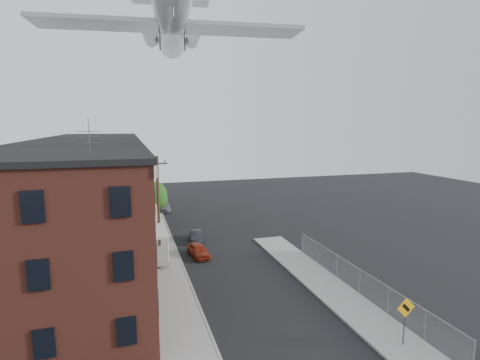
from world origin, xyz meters
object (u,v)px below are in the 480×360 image
object	(u,v)px
street_tree	(155,196)
car_far	(164,206)
warning_sign	(405,314)
car_near	(198,250)
airplane	(172,21)
utility_pole	(158,203)
car_mid	(196,236)

from	to	relation	value
street_tree	car_far	world-z (taller)	street_tree
warning_sign	street_tree	world-z (taller)	street_tree
car_near	airplane	size ratio (longest dim) A/B	0.12
warning_sign	airplane	size ratio (longest dim) A/B	0.10
utility_pole	car_near	bearing A→B (deg)	-34.35
street_tree	car_mid	world-z (taller)	street_tree
car_near	airplane	xyz separation A→B (m)	(-0.98, 7.14, 21.31)
utility_pole	warning_sign	bearing A→B (deg)	-59.52
car_near	airplane	distance (m)	22.49
warning_sign	car_far	bearing A→B (deg)	104.30
warning_sign	utility_pole	bearing A→B (deg)	120.48
street_tree	car_mid	xyz separation A→B (m)	(3.47, -7.64, -2.91)
utility_pole	car_far	xyz separation A→B (m)	(2.00, 17.07, -4.08)
car_near	car_far	size ratio (longest dim) A/B	0.84
street_tree	car_near	size ratio (longest dim) A/B	1.51
car_near	warning_sign	bearing A→B (deg)	-72.51
car_far	warning_sign	bearing A→B (deg)	-74.23
car_near	car_far	distance (m)	19.32
utility_pole	car_near	size ratio (longest dim) A/B	2.61
warning_sign	airplane	world-z (taller)	airplane
utility_pole	street_tree	xyz separation A→B (m)	(0.33, 9.92, -1.22)
car_near	car_mid	distance (m)	4.54
street_tree	utility_pole	bearing A→B (deg)	-91.89
utility_pole	car_near	xyz separation A→B (m)	(3.24, -2.21, -4.09)
warning_sign	car_near	xyz separation A→B (m)	(-7.96, 16.81, -1.29)
car_near	car_mid	bearing A→B (deg)	75.03
street_tree	car_far	xyz separation A→B (m)	(1.67, 7.15, -2.85)
street_tree	car_far	distance (m)	7.88
utility_pole	car_far	distance (m)	17.66
car_far	airplane	size ratio (longest dim) A/B	0.14
warning_sign	car_mid	xyz separation A→B (m)	(-7.40, 21.31, -1.34)
car_mid	airplane	size ratio (longest dim) A/B	0.11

